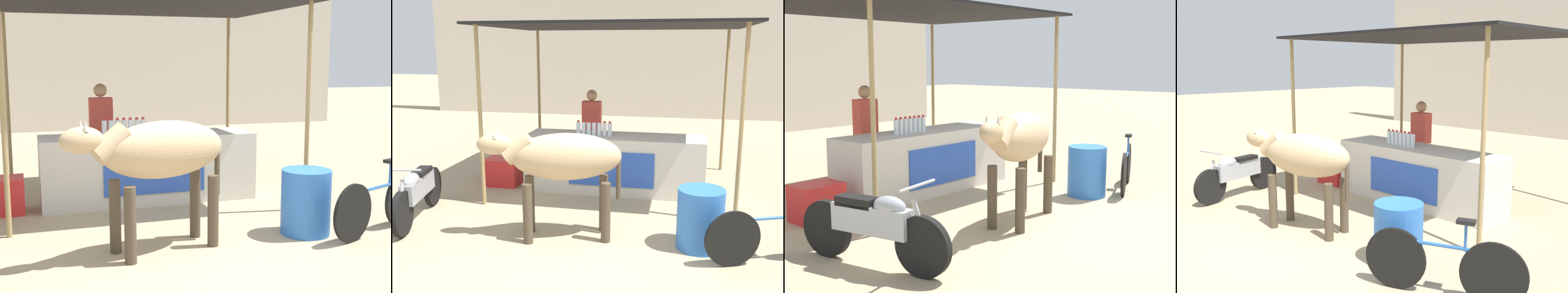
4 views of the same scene
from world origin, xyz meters
The scene contains 10 objects.
ground_plane centered at (0.00, 0.00, 0.00)m, with size 60.00×60.00×0.00m, color tan.
stall_counter centered at (0.00, 2.20, 0.48)m, with size 3.00×0.82×0.96m.
stall_awning centered at (0.00, 2.50, 2.67)m, with size 4.20×3.20×2.79m.
water_bottle_row centered at (-0.35, 2.15, 1.07)m, with size 0.61×0.07×0.25m.
vendor_behind_counter centered at (-0.55, 2.95, 0.85)m, with size 0.34×0.22×1.65m.
cooler_box centered at (-2.00, 2.10, 0.24)m, with size 0.60×0.44×0.48m, color red.
water_barrel centered at (1.38, 0.14, 0.38)m, with size 0.57×0.57×0.76m, color blue.
cow centered at (-0.37, 0.12, 1.03)m, with size 1.85×0.85×1.44m.
motorcycle_parked centered at (-2.54, 0.28, 0.43)m, with size 0.61×1.78×0.90m.
bicycle_leaning centered at (2.19, -0.10, 0.35)m, with size 1.56×0.65×0.85m.
Camera 3 is at (-5.76, -3.86, 2.01)m, focal length 50.00 mm.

